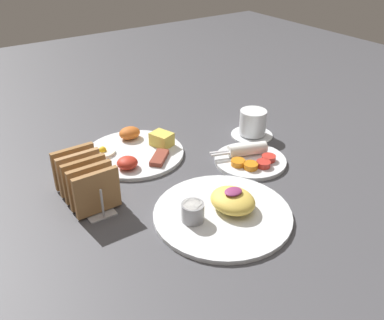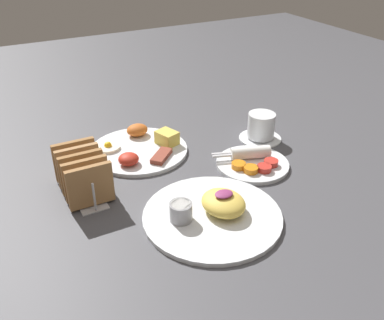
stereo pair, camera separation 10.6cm
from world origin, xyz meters
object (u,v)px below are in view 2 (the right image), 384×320
(plate_foreground, at_px, (213,212))
(coffee_cup, at_px, (261,128))
(toast_rack, at_px, (83,174))
(plate_condiments, at_px, (252,162))
(plate_breakfast, at_px, (140,148))

(plate_foreground, relative_size, coffee_cup, 2.46)
(plate_foreground, relative_size, toast_rack, 1.64)
(toast_rack, bearing_deg, plate_condiments, -11.41)
(plate_condiments, height_order, plate_foreground, plate_foreground)
(coffee_cup, bearing_deg, plate_breakfast, 164.56)
(plate_condiments, height_order, coffee_cup, coffee_cup)
(plate_breakfast, height_order, plate_foreground, plate_foreground)
(plate_condiments, distance_m, plate_foreground, 0.24)
(plate_breakfast, height_order, plate_condiments, plate_breakfast)
(plate_breakfast, xyz_separation_m, toast_rack, (-0.18, -0.12, 0.04))
(plate_breakfast, bearing_deg, toast_rack, -146.64)
(plate_condiments, bearing_deg, plate_breakfast, 137.92)
(plate_breakfast, relative_size, plate_foreground, 0.89)
(plate_breakfast, xyz_separation_m, plate_foreground, (0.03, -0.34, 0.00))
(plate_foreground, bearing_deg, plate_breakfast, 95.01)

